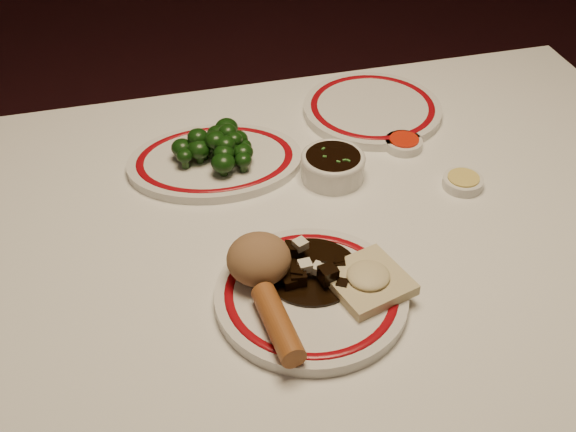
# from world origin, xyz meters

# --- Properties ---
(dining_table) EXTENTS (1.20, 0.90, 0.75)m
(dining_table) POSITION_xyz_m (0.00, 0.00, 0.66)
(dining_table) COLOR white
(dining_table) RESTS_ON ground
(main_plate) EXTENTS (0.29, 0.29, 0.02)m
(main_plate) POSITION_xyz_m (-0.09, -0.13, 0.76)
(main_plate) COLOR silver
(main_plate) RESTS_ON dining_table
(rice_mound) EXTENTS (0.09, 0.09, 0.06)m
(rice_mound) POSITION_xyz_m (-0.15, -0.09, 0.80)
(rice_mound) COLOR #8C6342
(rice_mound) RESTS_ON main_plate
(spring_roll) EXTENTS (0.04, 0.12, 0.03)m
(spring_roll) POSITION_xyz_m (-0.15, -0.19, 0.78)
(spring_roll) COLOR #995525
(spring_roll) RESTS_ON main_plate
(fried_wonton) EXTENTS (0.12, 0.12, 0.03)m
(fried_wonton) POSITION_xyz_m (-0.02, -0.14, 0.78)
(fried_wonton) COLOR beige
(fried_wonton) RESTS_ON main_plate
(stirfry_heap) EXTENTS (0.13, 0.13, 0.03)m
(stirfry_heap) POSITION_xyz_m (-0.08, -0.10, 0.78)
(stirfry_heap) COLOR black
(stirfry_heap) RESTS_ON main_plate
(broccoli_plate) EXTENTS (0.30, 0.27, 0.02)m
(broccoli_plate) POSITION_xyz_m (-0.16, 0.20, 0.76)
(broccoli_plate) COLOR silver
(broccoli_plate) RESTS_ON dining_table
(broccoli_pile) EXTENTS (0.13, 0.14, 0.05)m
(broccoli_pile) POSITION_xyz_m (-0.15, 0.20, 0.79)
(broccoli_pile) COLOR #23471C
(broccoli_pile) RESTS_ON broccoli_plate
(soy_bowl) EXTENTS (0.10, 0.10, 0.04)m
(soy_bowl) POSITION_xyz_m (0.02, 0.12, 0.77)
(soy_bowl) COLOR silver
(soy_bowl) RESTS_ON dining_table
(sweet_sour_dish) EXTENTS (0.06, 0.06, 0.02)m
(sweet_sour_dish) POSITION_xyz_m (0.16, 0.17, 0.76)
(sweet_sour_dish) COLOR silver
(sweet_sour_dish) RESTS_ON dining_table
(mustard_dish) EXTENTS (0.06, 0.06, 0.02)m
(mustard_dish) POSITION_xyz_m (0.21, 0.04, 0.76)
(mustard_dish) COLOR silver
(mustard_dish) RESTS_ON dining_table
(far_plate) EXTENTS (0.27, 0.27, 0.02)m
(far_plate) POSITION_xyz_m (0.15, 0.29, 0.76)
(far_plate) COLOR silver
(far_plate) RESTS_ON dining_table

